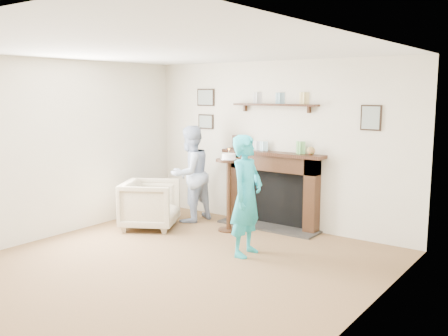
{
  "coord_description": "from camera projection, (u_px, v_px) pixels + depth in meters",
  "views": [
    {
      "loc": [
        3.8,
        -4.04,
        2.04
      ],
      "look_at": [
        0.18,
        0.9,
        1.1
      ],
      "focal_mm": 40.0,
      "sensor_mm": 36.0,
      "label": 1
    }
  ],
  "objects": [
    {
      "name": "ground",
      "position": [
        165.0,
        271.0,
        5.75
      ],
      "size": [
        5.0,
        5.0,
        0.0
      ],
      "primitive_type": "plane",
      "color": "brown",
      "rests_on": "ground"
    },
    {
      "name": "room_shell",
      "position": [
        202.0,
        127.0,
        6.06
      ],
      "size": [
        4.54,
        5.02,
        2.52
      ],
      "color": "beige",
      "rests_on": "ground"
    },
    {
      "name": "armchair",
      "position": [
        151.0,
        228.0,
        7.57
      ],
      "size": [
        1.07,
        1.07,
        0.72
      ],
      "primitive_type": "imported",
      "rotation": [
        0.0,
        0.0,
        2.09
      ],
      "color": "#BEA98D",
      "rests_on": "ground"
    },
    {
      "name": "man",
      "position": [
        191.0,
        221.0,
        7.97
      ],
      "size": [
        0.65,
        0.8,
        1.52
      ],
      "primitive_type": "imported",
      "rotation": [
        0.0,
        0.0,
        -1.68
      ],
      "color": "#ADC3D9",
      "rests_on": "ground"
    },
    {
      "name": "woman",
      "position": [
        246.0,
        254.0,
        6.33
      ],
      "size": [
        0.41,
        0.59,
        1.52
      ],
      "primitive_type": "imported",
      "rotation": [
        0.0,
        0.0,
        1.66
      ],
      "color": "teal",
      "rests_on": "ground"
    },
    {
      "name": "pedestal_table",
      "position": [
        229.0,
        180.0,
        7.3
      ],
      "size": [
        0.38,
        0.38,
        1.23
      ],
      "color": "black",
      "rests_on": "ground"
    }
  ]
}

